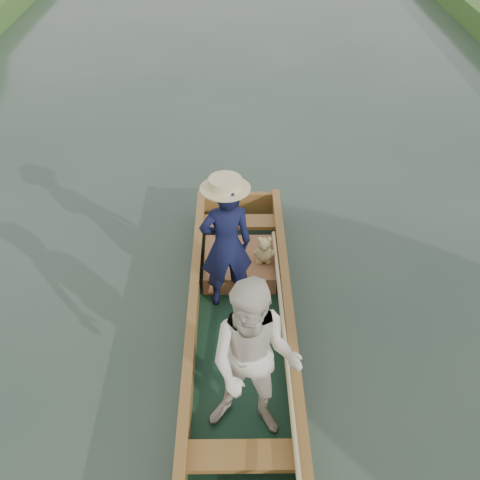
{
  "coord_description": "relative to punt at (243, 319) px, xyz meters",
  "views": [
    {
      "loc": [
        -0.05,
        -4.62,
        4.73
      ],
      "look_at": [
        0.0,
        0.6,
        0.95
      ],
      "focal_mm": 45.0,
      "sensor_mm": 36.0,
      "label": 1
    }
  ],
  "objects": [
    {
      "name": "punt",
      "position": [
        0.0,
        0.0,
        0.0
      ],
      "size": [
        1.13,
        5.0,
        1.77
      ],
      "color": "#133220",
      "rests_on": "ground"
    },
    {
      "name": "ground",
      "position": [
        -0.02,
        0.24,
        -0.58
      ],
      "size": [
        120.0,
        120.0,
        0.0
      ],
      "primitive_type": "plane",
      "color": "#283D30",
      "rests_on": "ground"
    }
  ]
}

